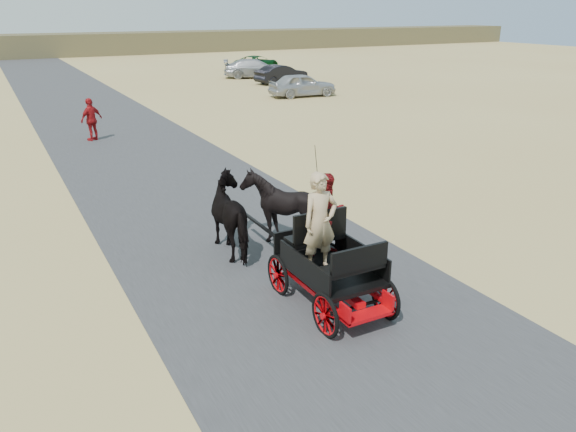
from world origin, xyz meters
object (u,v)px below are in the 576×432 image
horse_left (236,216)px  car_a (302,85)px  carriage (329,286)px  pedestrian (92,119)px  car_b (281,74)px  horse_right (280,208)px  car_d (257,63)px  car_c (255,68)px

horse_left → car_a: bearing=-123.2°
carriage → pedestrian: (-1.29, 16.09, 0.50)m
car_b → horse_left: bearing=141.7°
horse_right → car_d: size_ratio=0.38×
pedestrian → car_a: bearing=176.1°
car_d → horse_right: bearing=127.6°
car_c → car_d: bearing=-3.8°
horse_left → car_d: bearing=-115.9°
horse_right → car_b: bearing=-117.6°
car_a → car_d: 15.80m
car_a → horse_right: bearing=154.7°
horse_right → car_b: 29.25m
horse_left → pedestrian: size_ratio=1.16×
horse_right → car_c: 32.73m
carriage → horse_right: bearing=79.6°
carriage → car_c: (13.92, 32.88, 0.35)m
car_d → car_b: bearing=137.8°
horse_left → car_a: size_ratio=0.49×
horse_left → car_c: (14.47, 29.88, -0.14)m
pedestrian → car_a: 15.08m
horse_left → car_b: 29.78m
carriage → horse_right: horse_right is taller
car_a → car_b: (1.83, 6.26, -0.05)m
horse_left → car_b: bearing=-119.5°
carriage → pedestrian: pedestrian is taller
car_c → car_d: (2.47, 5.03, -0.08)m
pedestrian → car_d: (17.68, 21.82, -0.24)m
car_b → car_c: car_c is taller
carriage → horse_right: (0.55, 3.00, 0.49)m
pedestrian → car_c: pedestrian is taller
car_c → car_d: car_c is taller
horse_right → car_c: bearing=-114.1°
horse_right → car_a: bearing=-120.9°
car_a → car_c: (1.63, 10.22, 0.01)m
pedestrian → car_b: size_ratio=0.44×
pedestrian → carriage: bearing=64.8°
horse_left → car_d: (16.94, 34.91, -0.22)m
car_a → car_b: car_a is taller
horse_left → car_a: 23.48m
horse_left → car_c: 33.20m
horse_right → carriage: bearing=79.6°
car_c → car_a: bearing=-166.7°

